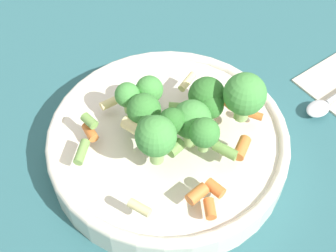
% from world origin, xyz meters
% --- Properties ---
extents(ground_plane, '(3.00, 3.00, 0.00)m').
position_xyz_m(ground_plane, '(0.00, 0.00, 0.00)').
color(ground_plane, '#2D6066').
extents(bowl, '(0.29, 0.29, 0.05)m').
position_xyz_m(bowl, '(0.00, 0.00, 0.02)').
color(bowl, silver).
rests_on(bowl, ground_plane).
extents(pasta_salad, '(0.23, 0.20, 0.08)m').
position_xyz_m(pasta_salad, '(0.02, -0.01, 0.09)').
color(pasta_salad, '#8CB766').
rests_on(pasta_salad, bowl).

